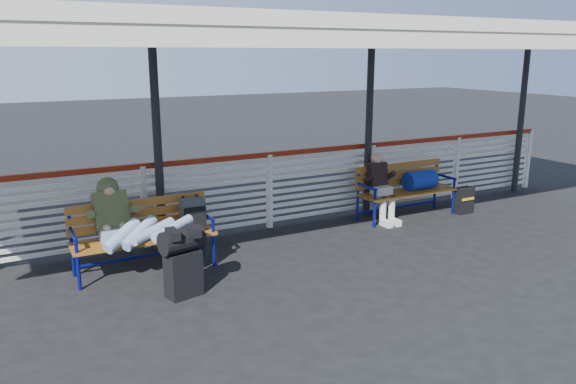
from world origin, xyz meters
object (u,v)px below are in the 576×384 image
suitcase_side (464,200)px  traveler_man (137,227)px  bench_right (412,183)px  bench_left (156,225)px  luggage_stack (183,260)px  companion_person (381,187)px

suitcase_side → traveler_man: bearing=-177.8°
bench_right → traveler_man: size_ratio=1.10×
bench_left → bench_right: bearing=4.3°
luggage_stack → bench_right: (4.50, 1.38, 0.14)m
bench_left → companion_person: companion_person is taller
bench_right → suitcase_side: bearing=-18.3°
bench_right → traveler_man: bearing=-171.9°
luggage_stack → bench_right: bench_right is taller
luggage_stack → traveler_man: size_ratio=0.50×
companion_person → traveler_man: bearing=-170.8°
suitcase_side → companion_person: bearing=167.9°
traveler_man → bench_right: bearing=8.1°
companion_person → bench_left: bearing=-175.1°
companion_person → suitcase_side: (1.60, -0.30, -0.36)m
traveler_man → companion_person: 4.24m
bench_left → suitcase_side: bearing=0.3°
traveler_man → luggage_stack: bearing=-63.3°
traveler_man → suitcase_side: bearing=3.8°
companion_person → suitcase_side: 1.67m
bench_right → bench_left: bearing=-175.7°
suitcase_side → luggage_stack: bearing=-170.5°
bench_right → traveler_man: traveler_man is taller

